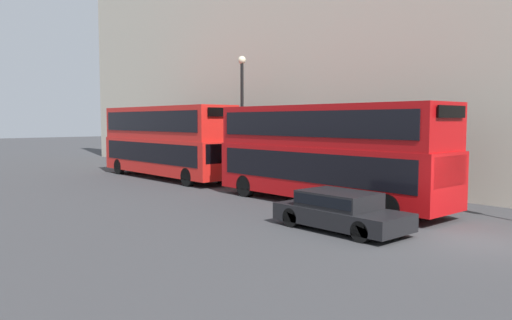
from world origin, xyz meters
TOP-DOWN VIEW (x-y plane):
  - ground_plane at (0.00, 0.00)m, footprint 200.00×200.00m
  - bus_leading at (1.60, 6.95)m, footprint 2.59×10.99m
  - bus_second_in_queue at (1.60, 19.71)m, footprint 2.59×11.31m
  - car_dark_sedan at (-1.80, 3.41)m, footprint 1.86×4.42m
  - street_lamp at (3.75, 15.03)m, footprint 0.44×0.44m
  - pedestrian at (4.05, 16.33)m, footprint 0.36×0.36m

SIDE VIEW (x-z plane):
  - ground_plane at x=0.00m, z-range 0.00..0.00m
  - car_dark_sedan at x=-1.80m, z-range 0.05..1.30m
  - pedestrian at x=4.05m, z-range -0.07..1.67m
  - bus_leading at x=1.60m, z-range 0.22..4.39m
  - bus_second_in_queue at x=1.60m, z-range 0.22..4.58m
  - street_lamp at x=3.75m, z-range 0.79..7.92m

